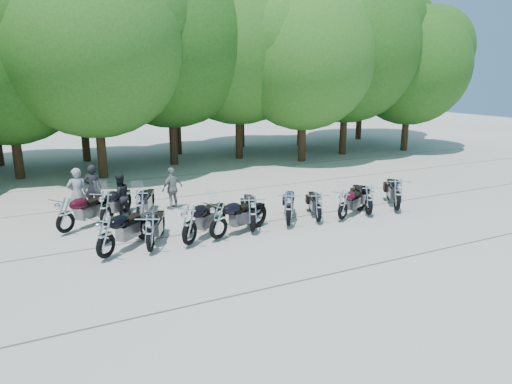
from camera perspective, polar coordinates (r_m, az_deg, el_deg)
name	(u,v)px	position (r m, az deg, el deg)	size (l,w,h in m)	color
ground	(277,237)	(14.26, 2.67, -5.63)	(90.00, 90.00, 0.00)	gray
tree_2	(6,66)	(24.58, -28.80, 13.67)	(7.31, 7.31, 8.97)	#3A2614
tree_3	(92,43)	(23.19, -19.77, 17.14)	(8.70, 8.70, 10.67)	#3A2614
tree_4	(169,41)	(25.85, -10.84, 18.03)	(9.13, 9.13, 11.20)	#3A2614
tree_5	(238,45)	(27.34, -2.23, 17.91)	(9.04, 9.04, 11.10)	#3A2614
tree_6	(304,58)	(26.57, 6.03, 16.31)	(8.00, 8.00, 9.82)	#3A2614
tree_7	(347,50)	(29.46, 11.32, 17.05)	(8.79, 8.79, 10.79)	#3A2614
tree_8	(410,66)	(32.00, 18.73, 14.70)	(7.53, 7.53, 9.25)	#3A2614
tree_11	(78,64)	(28.29, -21.33, 14.68)	(7.56, 7.56, 9.28)	#3A2614
tree_12	(175,61)	(29.40, -10.13, 15.80)	(7.88, 7.88, 9.67)	#3A2614
tree_13	(241,58)	(32.06, -1.92, 16.43)	(8.31, 8.31, 10.20)	#3A2614
tree_14	(302,61)	(32.70, 5.77, 15.96)	(8.02, 8.02, 9.84)	#3A2614
tree_15	(363,46)	(36.94, 13.25, 17.34)	(9.67, 9.67, 11.86)	#3A2614
motorcycle_0	(105,236)	(12.92, -18.36, -5.22)	(0.76, 2.49, 1.41)	black
motorcycle_1	(150,232)	(13.08, -13.13, -4.93)	(0.68, 2.24, 1.27)	black
motorcycle_2	(189,224)	(13.34, -8.34, -3.97)	(0.76, 2.51, 1.42)	black
motorcycle_3	(218,219)	(13.73, -4.73, -3.43)	(0.74, 2.43, 1.37)	black
motorcycle_4	(252,213)	(14.33, -0.45, -2.64)	(0.73, 2.41, 1.36)	black
motorcycle_5	(289,208)	(14.92, 4.11, -2.04)	(0.72, 2.36, 1.34)	#0D1339
motorcycle_6	(319,207)	(15.46, 7.82, -1.82)	(0.65, 2.12, 1.20)	black
motorcycle_7	(343,204)	(15.84, 10.83, -1.52)	(0.65, 2.15, 1.21)	#3B0818
motorcycle_8	(369,199)	(16.57, 13.96, -0.88)	(0.69, 2.25, 1.27)	black
motorcycle_9	(398,194)	(17.31, 17.30, -0.21)	(0.76, 2.51, 1.42)	black
motorcycle_10	(65,214)	(15.43, -22.81, -2.59)	(0.72, 2.38, 1.34)	#370714
motorcycle_11	(105,207)	(15.69, -18.33, -1.83)	(0.75, 2.46, 1.39)	black
motorcycle_12	(140,205)	(15.89, -14.32, -1.54)	(0.69, 2.26, 1.28)	black
rider_0	(77,194)	(16.88, -21.42, -0.21)	(0.67, 0.44, 1.83)	gray
rider_1	(120,196)	(16.54, -16.66, -0.50)	(0.78, 0.61, 1.60)	black
rider_2	(172,188)	(17.26, -10.41, 0.46)	(0.93, 0.39, 1.59)	gray
rider_3	(93,188)	(17.74, -19.71, 0.47)	(0.64, 0.42, 1.74)	black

